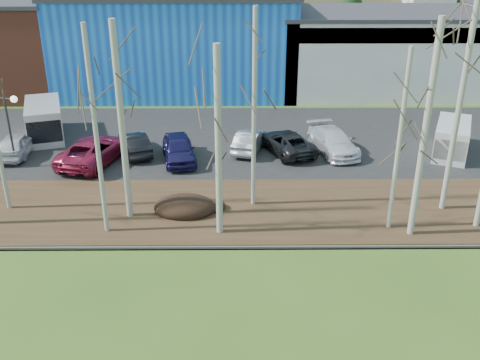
{
  "coord_description": "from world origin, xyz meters",
  "views": [
    {
      "loc": [
        -0.97,
        -9.16,
        12.29
      ],
      "look_at": [
        -0.79,
        12.69,
        2.5
      ],
      "focal_mm": 40.0,
      "sensor_mm": 36.0,
      "label": 1
    }
  ],
  "objects_px": {
    "street_lamp": "(6,111)",
    "car_3": "(179,149)",
    "car_1": "(135,144)",
    "van_grey": "(44,121)",
    "car_2": "(94,150)",
    "car_6": "(333,141)",
    "van_white": "(452,139)",
    "car_4": "(249,141)",
    "car_5": "(287,142)",
    "car_0": "(16,144)"
  },
  "relations": [
    {
      "from": "car_0",
      "to": "car_3",
      "type": "xyz_separation_m",
      "value": [
        10.1,
        -0.96,
        0.05
      ]
    },
    {
      "from": "car_5",
      "to": "car_3",
      "type": "bearing_deg",
      "value": -10.04
    },
    {
      "from": "street_lamp",
      "to": "car_1",
      "type": "height_order",
      "value": "street_lamp"
    },
    {
      "from": "van_grey",
      "to": "car_1",
      "type": "bearing_deg",
      "value": -43.77
    },
    {
      "from": "car_1",
      "to": "van_grey",
      "type": "distance_m",
      "value": 7.24
    },
    {
      "from": "car_2",
      "to": "van_white",
      "type": "bearing_deg",
      "value": -163.29
    },
    {
      "from": "car_4",
      "to": "van_white",
      "type": "height_order",
      "value": "van_white"
    },
    {
      "from": "van_white",
      "to": "car_4",
      "type": "bearing_deg",
      "value": -160.51
    },
    {
      "from": "car_0",
      "to": "van_grey",
      "type": "bearing_deg",
      "value": -106.16
    },
    {
      "from": "street_lamp",
      "to": "car_4",
      "type": "xyz_separation_m",
      "value": [
        13.8,
        2.53,
        -2.73
      ]
    },
    {
      "from": "street_lamp",
      "to": "car_1",
      "type": "xyz_separation_m",
      "value": [
        6.67,
        2.03,
        -2.73
      ]
    },
    {
      "from": "car_1",
      "to": "van_white",
      "type": "xyz_separation_m",
      "value": [
        19.59,
        -0.3,
        0.33
      ]
    },
    {
      "from": "car_1",
      "to": "car_6",
      "type": "bearing_deg",
      "value": 159.01
    },
    {
      "from": "street_lamp",
      "to": "car_4",
      "type": "height_order",
      "value": "street_lamp"
    },
    {
      "from": "car_4",
      "to": "car_6",
      "type": "height_order",
      "value": "car_6"
    },
    {
      "from": "car_4",
      "to": "van_grey",
      "type": "height_order",
      "value": "van_grey"
    },
    {
      "from": "car_3",
      "to": "car_4",
      "type": "bearing_deg",
      "value": 10.5
    },
    {
      "from": "car_3",
      "to": "car_6",
      "type": "bearing_deg",
      "value": -2.69
    },
    {
      "from": "car_2",
      "to": "car_5",
      "type": "height_order",
      "value": "car_2"
    },
    {
      "from": "car_1",
      "to": "car_5",
      "type": "height_order",
      "value": "car_5"
    },
    {
      "from": "street_lamp",
      "to": "car_3",
      "type": "height_order",
      "value": "street_lamp"
    },
    {
      "from": "car_2",
      "to": "car_3",
      "type": "xyz_separation_m",
      "value": [
        5.04,
        0.24,
        -0.02
      ]
    },
    {
      "from": "car_3",
      "to": "car_6",
      "type": "relative_size",
      "value": 0.9
    },
    {
      "from": "car_0",
      "to": "car_5",
      "type": "relative_size",
      "value": 0.87
    },
    {
      "from": "car_5",
      "to": "van_white",
      "type": "distance_m",
      "value": 10.14
    },
    {
      "from": "car_6",
      "to": "car_1",
      "type": "bearing_deg",
      "value": 166.91
    },
    {
      "from": "van_grey",
      "to": "car_2",
      "type": "bearing_deg",
      "value": -64.51
    },
    {
      "from": "car_1",
      "to": "car_0",
      "type": "bearing_deg",
      "value": -20.15
    },
    {
      "from": "van_grey",
      "to": "van_white",
      "type": "bearing_deg",
      "value": -25.83
    },
    {
      "from": "car_1",
      "to": "car_4",
      "type": "bearing_deg",
      "value": 162.18
    },
    {
      "from": "car_5",
      "to": "car_6",
      "type": "distance_m",
      "value": 2.89
    },
    {
      "from": "car_5",
      "to": "van_grey",
      "type": "height_order",
      "value": "van_grey"
    },
    {
      "from": "car_1",
      "to": "van_grey",
      "type": "xyz_separation_m",
      "value": [
        -6.53,
        3.09,
        0.5
      ]
    },
    {
      "from": "car_4",
      "to": "van_white",
      "type": "distance_m",
      "value": 12.49
    },
    {
      "from": "car_1",
      "to": "car_4",
      "type": "distance_m",
      "value": 7.15
    },
    {
      "from": "car_3",
      "to": "car_6",
      "type": "xyz_separation_m",
      "value": [
        9.5,
        1.35,
        -0.04
      ]
    },
    {
      "from": "street_lamp",
      "to": "car_6",
      "type": "bearing_deg",
      "value": 21.1
    },
    {
      "from": "street_lamp",
      "to": "car_0",
      "type": "height_order",
      "value": "street_lamp"
    },
    {
      "from": "car_2",
      "to": "car_6",
      "type": "xyz_separation_m",
      "value": [
        14.54,
        1.59,
        -0.06
      ]
    },
    {
      "from": "car_6",
      "to": "van_white",
      "type": "xyz_separation_m",
      "value": [
        7.24,
        -0.47,
        0.27
      ]
    },
    {
      "from": "car_0",
      "to": "car_1",
      "type": "distance_m",
      "value": 7.26
    },
    {
      "from": "car_0",
      "to": "car_6",
      "type": "relative_size",
      "value": 0.84
    },
    {
      "from": "street_lamp",
      "to": "car_6",
      "type": "xyz_separation_m",
      "value": [
        19.02,
        2.21,
        -2.67
      ]
    },
    {
      "from": "car_4",
      "to": "car_5",
      "type": "height_order",
      "value": "car_5"
    },
    {
      "from": "van_white",
      "to": "van_grey",
      "type": "relative_size",
      "value": 0.86
    },
    {
      "from": "street_lamp",
      "to": "van_white",
      "type": "xyz_separation_m",
      "value": [
        26.26,
        1.74,
        -2.4
      ]
    },
    {
      "from": "car_4",
      "to": "car_1",
      "type": "bearing_deg",
      "value": 18.99
    },
    {
      "from": "car_6",
      "to": "car_5",
      "type": "bearing_deg",
      "value": 166.32
    },
    {
      "from": "street_lamp",
      "to": "van_white",
      "type": "bearing_deg",
      "value": 18.26
    },
    {
      "from": "car_0",
      "to": "van_white",
      "type": "relative_size",
      "value": 0.85
    }
  ]
}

